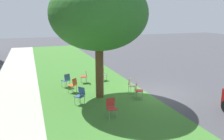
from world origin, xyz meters
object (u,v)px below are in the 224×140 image
chair_5 (138,89)px  chair_7 (102,73)px  chair_2 (73,84)px  chair_3 (131,84)px  chair_0 (111,106)px  chair_4 (66,79)px  chair_6 (85,75)px  street_tree (99,14)px  chair_1 (80,94)px

chair_5 → chair_7: (4.14, 0.73, 0.00)m
chair_2 → chair_3: bearing=-109.6°
chair_2 → chair_3: same height
chair_0 → chair_5: size_ratio=1.00×
chair_4 → chair_6: bearing=-66.3°
chair_2 → chair_7: (1.98, -2.42, 0.00)m
street_tree → chair_6: size_ratio=7.29×
street_tree → chair_1: 4.23m
street_tree → chair_4: (2.40, 1.48, -3.98)m
street_tree → chair_6: bearing=3.2°
chair_5 → chair_4: bearing=45.1°
chair_6 → chair_2: bearing=148.2°
chair_0 → chair_1: (2.03, 0.95, 0.00)m
chair_2 → chair_6: (1.78, -1.10, 0.00)m
chair_1 → street_tree: bearing=-60.6°
street_tree → chair_2: 4.34m
chair_1 → chair_3: bearing=-76.8°
chair_0 → chair_3: same height
chair_7 → street_tree: bearing=160.0°
chair_0 → chair_3: (2.78, -2.26, 0.00)m
chair_3 → chair_4: (2.35, 3.45, 0.00)m
chair_2 → chair_6: same height
chair_3 → chair_5: (-1.01, 0.07, 0.00)m
street_tree → chair_4: street_tree is taller
chair_4 → chair_2: bearing=-169.7°
chair_5 → chair_0: bearing=128.9°
street_tree → chair_1: (-0.70, 1.25, -3.98)m
chair_4 → chair_6: size_ratio=1.00×
chair_7 → chair_4: bearing=106.4°
chair_4 → street_tree: bearing=-148.3°
chair_2 → chair_4: bearing=10.3°
chair_2 → chair_5: (-2.17, -3.16, 0.00)m
chair_0 → chair_2: (3.93, 0.97, 0.00)m
chair_2 → chair_5: same height
chair_1 → chair_6: bearing=-16.4°
street_tree → chair_0: (-2.73, 0.30, -3.98)m
chair_0 → chair_6: (5.71, -0.13, 0.00)m
chair_3 → chair_5: 1.02m
chair_3 → street_tree: bearing=91.5°
chair_2 → chair_3: size_ratio=1.00×
chair_0 → chair_7: (5.91, -1.46, 0.00)m
street_tree → chair_0: bearing=173.8°
chair_0 → chair_3: size_ratio=1.00×
chair_1 → chair_4: same height
street_tree → chair_5: (-0.96, -1.89, -3.98)m
street_tree → chair_1: bearing=119.4°
chair_0 → chair_1: same height
chair_1 → chair_2: bearing=0.5°
chair_4 → chair_7: 2.75m
chair_1 → chair_2: 1.90m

